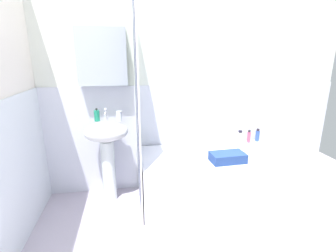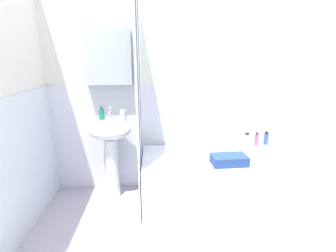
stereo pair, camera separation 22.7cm
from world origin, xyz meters
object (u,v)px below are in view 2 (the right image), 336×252
soap_dispenser (102,114)px  bathtub (215,179)px  toothbrush_cup (123,115)px  conditioner_bottle (256,140)px  sink (111,142)px  body_wash_bottle (247,140)px  towel_folded (229,160)px  lotion_bottle (266,139)px

soap_dispenser → bathtub: bearing=-11.0°
soap_dispenser → toothbrush_cup: (0.22, -0.03, -0.01)m
toothbrush_cup → conditioner_bottle: 1.51m
sink → soap_dispenser: size_ratio=6.42×
soap_dispenser → bathtub: size_ratio=0.09×
sink → toothbrush_cup: 0.32m
bathtub → body_wash_bottle: 0.59m
toothbrush_cup → conditioner_bottle: size_ratio=0.67×
toothbrush_cup → towel_folded: bearing=-21.7°
sink → toothbrush_cup: bearing=13.6°
soap_dispenser → conditioner_bottle: (1.70, 0.04, -0.33)m
toothbrush_cup → lotion_bottle: toothbrush_cup is taller
conditioner_bottle → towel_folded: conditioner_bottle is taller
body_wash_bottle → towel_folded: bearing=-126.0°
bathtub → lotion_bottle: bearing=24.6°
conditioner_bottle → towel_folded: size_ratio=0.46×
lotion_bottle → body_wash_bottle: size_ratio=0.98×
bathtub → body_wash_bottle: body_wash_bottle is taller
bathtub → lotion_bottle: 0.79m
bathtub → soap_dispenser: bearing=169.0°
sink → towel_folded: 1.22m
body_wash_bottle → towel_folded: body_wash_bottle is taller
conditioner_bottle → towel_folded: bearing=-133.6°
lotion_bottle → conditioner_bottle: (-0.12, -0.03, -0.00)m
soap_dispenser → towel_folded: 1.36m
sink → soap_dispenser: (-0.08, 0.06, 0.29)m
sink → toothbrush_cup: toothbrush_cup is taller
soap_dispenser → toothbrush_cup: soap_dispenser is taller
sink → soap_dispenser: soap_dispenser is taller
soap_dispenser → body_wash_bottle: size_ratio=0.86×
sink → body_wash_bottle: 1.50m
toothbrush_cup → lotion_bottle: 1.64m
sink → bathtub: (1.09, -0.16, -0.37)m
bathtub → toothbrush_cup: bearing=168.3°
conditioner_bottle → towel_folded: 0.66m
toothbrush_cup → conditioner_bottle: bearing=2.9°
body_wash_bottle → soap_dispenser: bearing=-178.8°
soap_dispenser → conditioner_bottle: size_ratio=0.89×
sink → lotion_bottle: size_ratio=5.66×
towel_folded → bathtub: bearing=108.7°
soap_dispenser → sink: bearing=-37.3°
bathtub → conditioner_bottle: bearing=27.1°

